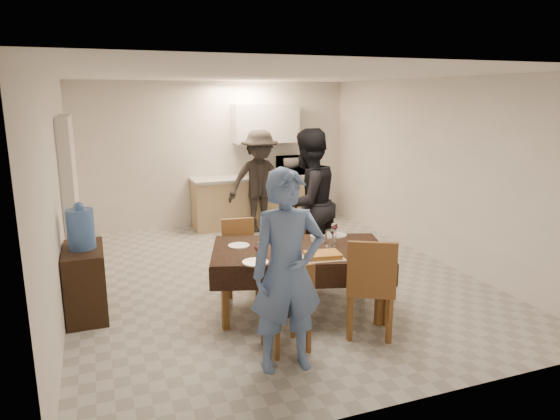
{
  "coord_description": "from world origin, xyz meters",
  "views": [
    {
      "loc": [
        -2.08,
        -5.91,
        2.37
      ],
      "look_at": [
        0.01,
        -0.3,
        0.97
      ],
      "focal_mm": 32.0,
      "sensor_mm": 36.0,
      "label": 1
    }
  ],
  "objects_px": {
    "person_far": "(307,203)",
    "dining_table": "(299,251)",
    "console": "(86,282)",
    "person_near": "(287,272)",
    "savoury_tart": "(323,255)",
    "water_jug": "(81,229)",
    "water_pitcher": "(330,238)",
    "microwave": "(295,165)",
    "person_kitchen": "(260,181)",
    "wine_bottle": "(293,235)"
  },
  "relations": [
    {
      "from": "console",
      "to": "water_pitcher",
      "type": "height_order",
      "value": "water_pitcher"
    },
    {
      "from": "person_far",
      "to": "dining_table",
      "type": "bearing_deg",
      "value": 40.44
    },
    {
      "from": "savoury_tart",
      "to": "water_jug",
      "type": "bearing_deg",
      "value": 154.7
    },
    {
      "from": "savoury_tart",
      "to": "microwave",
      "type": "xyz_separation_m",
      "value": [
        1.39,
        4.17,
        0.32
      ]
    },
    {
      "from": "console",
      "to": "water_jug",
      "type": "distance_m",
      "value": 0.59
    },
    {
      "from": "person_kitchen",
      "to": "wine_bottle",
      "type": "bearing_deg",
      "value": -102.0
    },
    {
      "from": "water_pitcher",
      "to": "person_near",
      "type": "bearing_deg",
      "value": -131.99
    },
    {
      "from": "savoury_tart",
      "to": "person_near",
      "type": "relative_size",
      "value": 0.23
    },
    {
      "from": "person_near",
      "to": "wine_bottle",
      "type": "bearing_deg",
      "value": 70.15
    },
    {
      "from": "dining_table",
      "to": "water_pitcher",
      "type": "xyz_separation_m",
      "value": [
        0.35,
        -0.05,
        0.12
      ]
    },
    {
      "from": "person_far",
      "to": "person_kitchen",
      "type": "height_order",
      "value": "person_far"
    },
    {
      "from": "water_pitcher",
      "to": "person_kitchen",
      "type": "relative_size",
      "value": 0.1
    },
    {
      "from": "console",
      "to": "microwave",
      "type": "xyz_separation_m",
      "value": [
        3.7,
        3.08,
        0.69
      ]
    },
    {
      "from": "console",
      "to": "microwave",
      "type": "bearing_deg",
      "value": 39.76
    },
    {
      "from": "water_jug",
      "to": "console",
      "type": "bearing_deg",
      "value": 0.0
    },
    {
      "from": "water_pitcher",
      "to": "microwave",
      "type": "xyz_separation_m",
      "value": [
        1.14,
        3.84,
        0.25
      ]
    },
    {
      "from": "water_jug",
      "to": "person_far",
      "type": "bearing_deg",
      "value": 6.92
    },
    {
      "from": "person_kitchen",
      "to": "dining_table",
      "type": "bearing_deg",
      "value": -101.0
    },
    {
      "from": "dining_table",
      "to": "savoury_tart",
      "type": "height_order",
      "value": "savoury_tart"
    },
    {
      "from": "microwave",
      "to": "person_far",
      "type": "bearing_deg",
      "value": 71.17
    },
    {
      "from": "microwave",
      "to": "person_far",
      "type": "distance_m",
      "value": 2.9
    },
    {
      "from": "water_jug",
      "to": "wine_bottle",
      "type": "height_order",
      "value": "water_jug"
    },
    {
      "from": "wine_bottle",
      "to": "person_near",
      "type": "bearing_deg",
      "value": -114.44
    },
    {
      "from": "water_pitcher",
      "to": "person_near",
      "type": "height_order",
      "value": "person_near"
    },
    {
      "from": "console",
      "to": "water_pitcher",
      "type": "distance_m",
      "value": 2.71
    },
    {
      "from": "console",
      "to": "person_far",
      "type": "height_order",
      "value": "person_far"
    },
    {
      "from": "microwave",
      "to": "savoury_tart",
      "type": "bearing_deg",
      "value": 71.64
    },
    {
      "from": "microwave",
      "to": "console",
      "type": "bearing_deg",
      "value": 39.76
    },
    {
      "from": "savoury_tart",
      "to": "person_kitchen",
      "type": "height_order",
      "value": "person_kitchen"
    },
    {
      "from": "person_kitchen",
      "to": "water_jug",
      "type": "bearing_deg",
      "value": -137.46
    },
    {
      "from": "water_jug",
      "to": "water_pitcher",
      "type": "distance_m",
      "value": 2.68
    },
    {
      "from": "water_jug",
      "to": "water_pitcher",
      "type": "height_order",
      "value": "water_jug"
    },
    {
      "from": "savoury_tart",
      "to": "console",
      "type": "bearing_deg",
      "value": 154.7
    },
    {
      "from": "console",
      "to": "person_near",
      "type": "distance_m",
      "value": 2.48
    },
    {
      "from": "wine_bottle",
      "to": "person_kitchen",
      "type": "xyz_separation_m",
      "value": [
        0.7,
        3.29,
        0.02
      ]
    },
    {
      "from": "console",
      "to": "microwave",
      "type": "height_order",
      "value": "microwave"
    },
    {
      "from": "microwave",
      "to": "person_far",
      "type": "xyz_separation_m",
      "value": [
        -0.94,
        -2.74,
        -0.1
      ]
    },
    {
      "from": "dining_table",
      "to": "person_far",
      "type": "height_order",
      "value": "person_far"
    },
    {
      "from": "microwave",
      "to": "water_pitcher",
      "type": "bearing_deg",
      "value": 73.54
    },
    {
      "from": "water_pitcher",
      "to": "person_near",
      "type": "relative_size",
      "value": 0.1
    },
    {
      "from": "savoury_tart",
      "to": "person_near",
      "type": "xyz_separation_m",
      "value": [
        -0.65,
        -0.67,
        0.13
      ]
    },
    {
      "from": "person_kitchen",
      "to": "water_pitcher",
      "type": "bearing_deg",
      "value": -95.05
    },
    {
      "from": "dining_table",
      "to": "person_kitchen",
      "type": "xyz_separation_m",
      "value": [
        0.65,
        3.34,
        0.19
      ]
    },
    {
      "from": "console",
      "to": "dining_table",
      "type": "bearing_deg",
      "value": -17.88
    },
    {
      "from": "console",
      "to": "microwave",
      "type": "relative_size",
      "value": 1.38
    },
    {
      "from": "wine_bottle",
      "to": "person_far",
      "type": "xyz_separation_m",
      "value": [
        0.6,
        1.0,
        0.1
      ]
    },
    {
      "from": "water_jug",
      "to": "dining_table",
      "type": "bearing_deg",
      "value": -17.88
    },
    {
      "from": "console",
      "to": "person_near",
      "type": "height_order",
      "value": "person_near"
    },
    {
      "from": "water_jug",
      "to": "wine_bottle",
      "type": "bearing_deg",
      "value": -17.06
    },
    {
      "from": "person_far",
      "to": "person_kitchen",
      "type": "bearing_deg",
      "value": -114.4
    }
  ]
}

